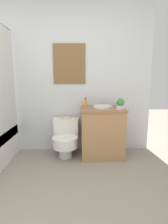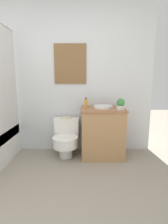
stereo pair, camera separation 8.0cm
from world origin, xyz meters
The scene contains 7 objects.
wall_back centered at (0.01, 1.93, 1.25)m, with size 3.32×0.07×2.50m.
toilet centered at (0.23, 1.64, 0.31)m, with size 0.42×0.53×0.59m.
vanity centered at (0.82, 1.62, 0.39)m, with size 0.68×0.53×0.78m.
sink centered at (0.82, 1.65, 0.80)m, with size 0.29×0.33×0.13m.
soap_bottle centered at (0.55, 1.71, 0.85)m, with size 0.05×0.05×0.16m.
potted_plant centered at (1.06, 1.47, 0.87)m, with size 0.12×0.12×0.17m.
book_on_tank centered at (0.23, 1.76, 0.60)m, with size 0.15×0.11×0.02m.
Camera 2 is at (0.55, -1.05, 1.22)m, focal length 28.00 mm.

